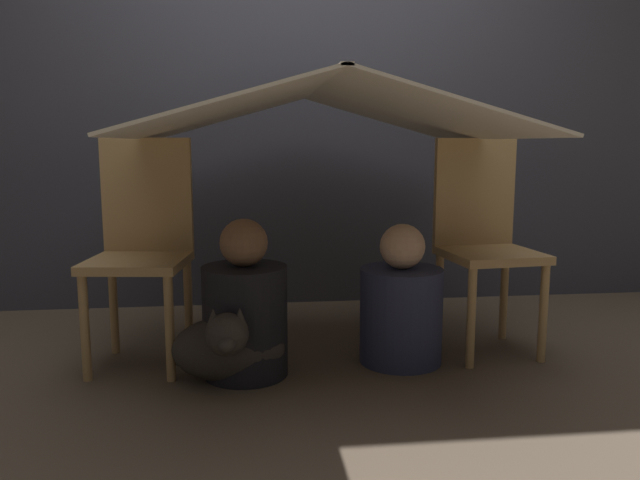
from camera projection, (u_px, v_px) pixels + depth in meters
ground_plane at (322, 364)px, 2.61m from camera, size 8.80×8.80×0.00m
wall_back at (299, 83)px, 3.46m from camera, size 7.00×0.05×2.50m
chair_left at (142, 242)px, 2.59m from camera, size 0.43×0.43×0.94m
chair_right at (483, 236)px, 2.76m from camera, size 0.42×0.42×0.94m
sheet_canopy at (320, 111)px, 2.52m from camera, size 1.50×1.39×0.22m
person_front at (245, 312)px, 2.46m from camera, size 0.34×0.34×0.63m
person_second at (401, 307)px, 2.61m from camera, size 0.35×0.35×0.59m
dog at (229, 347)px, 2.39m from camera, size 0.44×0.40×0.33m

